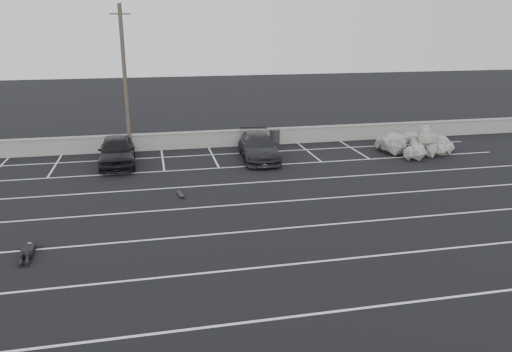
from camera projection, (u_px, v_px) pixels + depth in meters
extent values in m
plane|color=black|center=(226.00, 233.00, 19.06)|extent=(120.00, 120.00, 0.00)
cube|color=gray|center=(193.00, 140.00, 32.00)|extent=(50.00, 0.35, 1.00)
cube|color=gray|center=(192.00, 132.00, 31.85)|extent=(50.00, 0.45, 0.08)
cube|color=silver|center=(261.00, 321.00, 13.45)|extent=(36.00, 0.10, 0.01)
cube|color=silver|center=(241.00, 269.00, 16.26)|extent=(36.00, 0.10, 0.01)
cube|color=silver|center=(226.00, 233.00, 19.06)|extent=(36.00, 0.10, 0.01)
cube|color=silver|center=(216.00, 206.00, 21.86)|extent=(36.00, 0.10, 0.01)
cube|color=silver|center=(208.00, 186.00, 24.67)|extent=(36.00, 0.10, 0.01)
cube|color=silver|center=(201.00, 169.00, 27.47)|extent=(36.00, 0.10, 0.01)
cube|color=silver|center=(196.00, 156.00, 30.28)|extent=(36.00, 0.10, 0.01)
cube|color=silver|center=(55.00, 165.00, 28.20)|extent=(0.10, 5.00, 0.01)
cube|color=silver|center=(110.00, 162.00, 28.80)|extent=(0.10, 5.00, 0.01)
cube|color=silver|center=(163.00, 159.00, 29.41)|extent=(0.10, 5.00, 0.01)
cube|color=silver|center=(213.00, 157.00, 30.01)|extent=(0.10, 5.00, 0.01)
cube|color=silver|center=(262.00, 154.00, 30.62)|extent=(0.10, 5.00, 0.01)
cube|color=silver|center=(308.00, 152.00, 31.22)|extent=(0.10, 5.00, 0.01)
cube|color=silver|center=(353.00, 149.00, 31.82)|extent=(0.10, 5.00, 0.01)
cube|color=silver|center=(397.00, 147.00, 32.43)|extent=(0.10, 5.00, 0.01)
imported|color=black|center=(117.00, 151.00, 28.05)|extent=(2.08, 4.90, 1.65)
imported|color=#222227|center=(259.00, 147.00, 29.30)|extent=(2.44, 5.24, 1.48)
cylinder|color=#4C4238|center=(125.00, 82.00, 29.33)|extent=(0.23, 0.23, 8.79)
cube|color=#4C4238|center=(120.00, 14.00, 28.22)|extent=(1.17, 0.08, 0.08)
cylinder|color=#252427|center=(275.00, 138.00, 32.71)|extent=(0.79, 0.79, 0.99)
cylinder|color=#252427|center=(275.00, 130.00, 32.56)|extent=(0.88, 0.88, 0.05)
cube|color=black|center=(180.00, 194.00, 23.18)|extent=(0.30, 0.78, 0.02)
cube|color=#252427|center=(179.00, 193.00, 23.42)|extent=(0.16, 0.07, 0.04)
cube|color=#252427|center=(182.00, 197.00, 22.97)|extent=(0.16, 0.07, 0.04)
cylinder|color=black|center=(177.00, 194.00, 23.39)|extent=(0.04, 0.06, 0.05)
cylinder|color=black|center=(181.00, 193.00, 23.46)|extent=(0.04, 0.06, 0.05)
cylinder|color=black|center=(180.00, 197.00, 22.94)|extent=(0.04, 0.06, 0.05)
cylinder|color=black|center=(184.00, 197.00, 23.00)|extent=(0.04, 0.06, 0.05)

